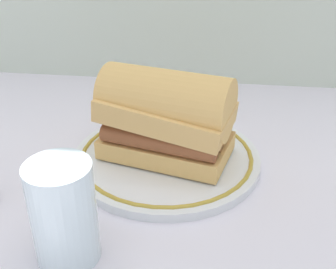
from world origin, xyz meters
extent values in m
plane|color=silver|center=(0.00, 0.00, 0.00)|extent=(1.50, 1.50, 0.00)
cylinder|color=white|center=(0.00, 0.01, 0.01)|extent=(0.27, 0.27, 0.01)
torus|color=#B29333|center=(0.00, 0.01, 0.01)|extent=(0.25, 0.25, 0.01)
cube|color=#E3B163|center=(0.00, 0.01, 0.03)|extent=(0.19, 0.14, 0.03)
cylinder|color=brown|center=(-0.01, -0.03, 0.05)|extent=(0.16, 0.06, 0.02)
cylinder|color=brown|center=(0.00, 0.00, 0.05)|extent=(0.16, 0.06, 0.02)
cylinder|color=brown|center=(0.01, 0.02, 0.05)|extent=(0.16, 0.06, 0.02)
cylinder|color=brown|center=(0.01, 0.05, 0.05)|extent=(0.16, 0.06, 0.02)
cube|color=#DFAE65|center=(0.00, 0.01, 0.08)|extent=(0.19, 0.14, 0.05)
cylinder|color=#E1B064|center=(0.00, 0.01, 0.10)|extent=(0.19, 0.12, 0.08)
cylinder|color=silver|center=(-0.08, -0.18, 0.06)|extent=(0.07, 0.07, 0.11)
cylinder|color=gold|center=(-0.08, -0.18, 0.03)|extent=(0.06, 0.06, 0.06)
camera|label=1|loc=(0.07, -0.51, 0.34)|focal=46.09mm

